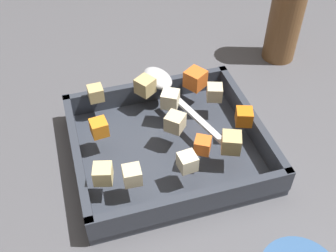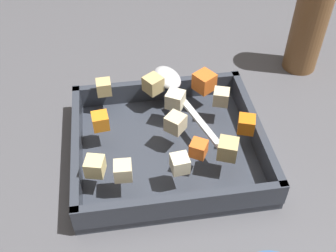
{
  "view_description": "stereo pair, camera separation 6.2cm",
  "coord_description": "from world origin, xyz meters",
  "views": [
    {
      "loc": [
        -0.11,
        -0.43,
        0.5
      ],
      "look_at": [
        0.02,
        -0.0,
        0.06
      ],
      "focal_mm": 44.16,
      "sensor_mm": 36.0,
      "label": 1
    },
    {
      "loc": [
        -0.05,
        -0.44,
        0.5
      ],
      "look_at": [
        0.02,
        -0.0,
        0.06
      ],
      "focal_mm": 44.16,
      "sensor_mm": 36.0,
      "label": 2
    }
  ],
  "objects": [
    {
      "name": "ground_plane",
      "position": [
        0.0,
        0.0,
        0.0
      ],
      "size": [
        4.0,
        4.0,
        0.0
      ],
      "primitive_type": "plane",
      "color": "#4C4C51"
    },
    {
      "name": "serving_spoon",
      "position": [
        0.04,
        0.1,
        0.06
      ],
      "size": [
        0.09,
        0.22,
        0.02
      ],
      "rotation": [
        0.0,
        0.0,
        5.03
      ],
      "color": "silver",
      "rests_on": "baking_dish"
    },
    {
      "name": "potato_chunk_heap_top",
      "position": [
        0.03,
        0.0,
        0.07
      ],
      "size": [
        0.04,
        0.04,
        0.03
      ],
      "primitive_type": "cube",
      "rotation": [
        0.0,
        0.0,
        2.39
      ],
      "color": "beige",
      "rests_on": "baking_dish"
    },
    {
      "name": "potato_chunk_corner_se",
      "position": [
        0.01,
        0.1,
        0.07
      ],
      "size": [
        0.04,
        0.04,
        0.03
      ],
      "primitive_type": "cube",
      "rotation": [
        0.0,
        0.0,
        2.16
      ],
      "color": "tan",
      "rests_on": "baking_dish"
    },
    {
      "name": "carrot_chunk_near_left",
      "position": [
        -0.08,
        0.02,
        0.07
      ],
      "size": [
        0.03,
        0.03,
        0.02
      ],
      "primitive_type": "cube",
      "rotation": [
        0.0,
        0.0,
        4.82
      ],
      "color": "orange",
      "rests_on": "baking_dish"
    },
    {
      "name": "carrot_chunk_corner_nw",
      "position": [
        0.05,
        -0.06,
        0.07
      ],
      "size": [
        0.03,
        0.03,
        0.02
      ],
      "primitive_type": "cube",
      "rotation": [
        0.0,
        0.0,
        5.75
      ],
      "color": "orange",
      "rests_on": "baking_dish"
    },
    {
      "name": "potato_chunk_corner_ne",
      "position": [
        0.02,
        -0.08,
        0.07
      ],
      "size": [
        0.03,
        0.03,
        0.02
      ],
      "primitive_type": "cube",
      "rotation": [
        0.0,
        0.0,
        0.1
      ],
      "color": "beige",
      "rests_on": "baking_dish"
    },
    {
      "name": "potato_chunk_far_left",
      "position": [
        -0.06,
        -0.08,
        0.07
      ],
      "size": [
        0.03,
        0.03,
        0.02
      ],
      "primitive_type": "cube",
      "rotation": [
        0.0,
        0.0,
        1.52
      ],
      "color": "beige",
      "rests_on": "baking_dish"
    },
    {
      "name": "potato_chunk_back_center",
      "position": [
        0.04,
        0.05,
        0.07
      ],
      "size": [
        0.04,
        0.04,
        0.03
      ],
      "primitive_type": "cube",
      "rotation": [
        0.0,
        0.0,
        4.2
      ],
      "color": "beige",
      "rests_on": "baking_dish"
    },
    {
      "name": "potato_chunk_mid_right",
      "position": [
        -0.07,
        0.1,
        0.07
      ],
      "size": [
        0.02,
        0.02,
        0.02
      ],
      "primitive_type": "cube",
      "rotation": [
        0.0,
        0.0,
        1.61
      ],
      "color": "tan",
      "rests_on": "baking_dish"
    },
    {
      "name": "carrot_chunk_under_handle",
      "position": [
        0.09,
        0.09,
        0.07
      ],
      "size": [
        0.04,
        0.04,
        0.03
      ],
      "primitive_type": "cube",
      "rotation": [
        0.0,
        0.0,
        0.58
      ],
      "color": "orange",
      "rests_on": "baking_dish"
    },
    {
      "name": "potato_chunk_corner_sw",
      "position": [
        -0.09,
        -0.07,
        0.07
      ],
      "size": [
        0.03,
        0.03,
        0.03
      ],
      "primitive_type": "cube",
      "rotation": [
        0.0,
        0.0,
        4.46
      ],
      "color": "#E0CC89",
      "rests_on": "baking_dish"
    },
    {
      "name": "pepper_mill",
      "position": [
        0.31,
        0.2,
        0.1
      ],
      "size": [
        0.06,
        0.06,
        0.22
      ],
      "color": "brown",
      "rests_on": "ground_plane"
    },
    {
      "name": "potato_chunk_far_right",
      "position": [
        0.11,
        0.05,
        0.07
      ],
      "size": [
        0.03,
        0.03,
        0.02
      ],
      "primitive_type": "cube",
      "rotation": [
        0.0,
        0.0,
        4.38
      ],
      "color": "beige",
      "rests_on": "baking_dish"
    },
    {
      "name": "baking_dish",
      "position": [
        0.02,
        -0.0,
        0.02
      ],
      "size": [
        0.29,
        0.26,
        0.05
      ],
      "color": "#333842",
      "rests_on": "ground_plane"
    },
    {
      "name": "carrot_chunk_front_center",
      "position": [
        0.13,
        -0.02,
        0.07
      ],
      "size": [
        0.03,
        0.03,
        0.02
      ],
      "primitive_type": "cube",
      "rotation": [
        0.0,
        0.0,
        1.24
      ],
      "color": "orange",
      "rests_on": "baking_dish"
    },
    {
      "name": "potato_chunk_heap_side",
      "position": [
        0.09,
        -0.06,
        0.07
      ],
      "size": [
        0.04,
        0.04,
        0.03
      ],
      "primitive_type": "cube",
      "rotation": [
        0.0,
        0.0,
        5.9
      ],
      "color": "tan",
      "rests_on": "baking_dish"
    }
  ]
}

